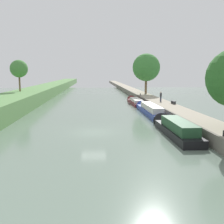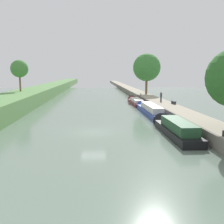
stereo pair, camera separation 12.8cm
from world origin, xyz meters
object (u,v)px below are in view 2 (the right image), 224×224
(narrowboat_blue, at_px, (150,110))
(narrowboat_maroon, at_px, (136,101))
(person_walking, at_px, (161,96))
(park_bench, at_px, (174,102))
(mooring_bollard_near, at_px, (223,133))
(narrowboat_black, at_px, (175,128))
(mooring_bollard_far, at_px, (141,94))

(narrowboat_blue, relative_size, narrowboat_maroon, 1.20)
(narrowboat_maroon, distance_m, person_walking, 8.15)
(person_walking, bearing_deg, park_bench, -71.78)
(person_walking, relative_size, park_bench, 1.11)
(narrowboat_maroon, distance_m, park_bench, 11.63)
(mooring_bollard_near, xyz_separation_m, park_bench, (2.44, 20.78, 0.12))
(narrowboat_maroon, height_order, mooring_bollard_near, mooring_bollard_near)
(narrowboat_black, distance_m, person_walking, 18.80)
(narrowboat_blue, bearing_deg, person_walking, 60.38)
(narrowboat_black, height_order, park_bench, park_bench)
(narrowboat_black, height_order, narrowboat_maroon, narrowboat_black)
(narrowboat_black, distance_m, park_bench, 15.70)
(narrowboat_maroon, bearing_deg, mooring_bollard_far, 67.86)
(narrowboat_maroon, relative_size, person_walking, 6.68)
(narrowboat_blue, xyz_separation_m, person_walking, (3.00, 5.27, 1.46))
(mooring_bollard_near, height_order, park_bench, park_bench)
(narrowboat_blue, distance_m, person_walking, 6.23)
(narrowboat_black, bearing_deg, person_walking, 79.84)
(narrowboat_maroon, relative_size, mooring_bollard_near, 24.65)
(narrowboat_maroon, xyz_separation_m, park_bench, (4.26, -10.76, 1.10))
(narrowboat_blue, height_order, mooring_bollard_far, mooring_bollard_far)
(narrowboat_blue, relative_size, person_walking, 8.03)
(person_walking, xyz_separation_m, mooring_bollard_near, (-1.32, -24.20, -0.65))
(park_bench, bearing_deg, narrowboat_black, -106.43)
(mooring_bollard_near, xyz_separation_m, mooring_bollard_far, (0.00, 36.01, 0.00))
(narrowboat_blue, height_order, person_walking, person_walking)
(narrowboat_blue, relative_size, park_bench, 8.88)
(narrowboat_black, xyz_separation_m, narrowboat_blue, (0.31, 13.18, -0.03))
(narrowboat_blue, bearing_deg, narrowboat_black, -91.36)
(narrowboat_black, bearing_deg, narrowboat_maroon, 89.62)
(person_walking, xyz_separation_m, park_bench, (1.13, -3.42, -0.53))
(mooring_bollard_near, bearing_deg, narrowboat_maroon, 93.30)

